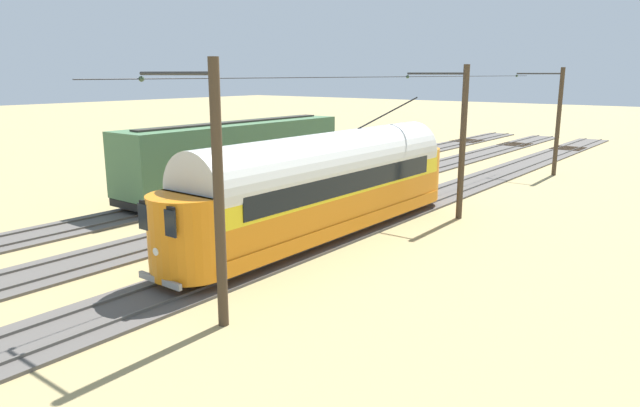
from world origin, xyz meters
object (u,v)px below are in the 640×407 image
at_px(vintage_streetcar, 327,183).
at_px(catenary_pole_foreground, 557,119).
at_px(catenary_pole_mid_near, 461,139).
at_px(spare_tie_stack, 230,174).
at_px(catenary_pole_mid_far, 216,190).
at_px(coach_adjacent, 237,154).

relative_size(vintage_streetcar, catenary_pole_foreground, 2.40).
distance_m(vintage_streetcar, catenary_pole_mid_near, 7.04).
bearing_deg(spare_tie_stack, catenary_pole_foreground, -139.18).
bearing_deg(catenary_pole_foreground, catenary_pole_mid_far, 90.00).
relative_size(catenary_pole_foreground, catenary_pole_mid_far, 1.00).
height_order(catenary_pole_foreground, spare_tie_stack, catenary_pole_foreground).
xyz_separation_m(catenary_pole_foreground, spare_tie_stack, (16.14, 13.94, -3.41)).
distance_m(coach_adjacent, catenary_pole_mid_near, 12.69).
relative_size(catenary_pole_mid_near, spare_tie_stack, 2.92).
bearing_deg(catenary_pole_foreground, coach_adjacent, 53.64).
xyz_separation_m(catenary_pole_foreground, catenary_pole_mid_far, (0.00, 29.55, 0.00)).
xyz_separation_m(coach_adjacent, catenary_pole_mid_near, (-12.42, -2.10, 1.52)).
distance_m(catenary_pole_foreground, spare_tie_stack, 21.60).
height_order(coach_adjacent, catenary_pole_mid_near, catenary_pole_mid_near).
xyz_separation_m(catenary_pole_mid_near, catenary_pole_mid_far, (0.00, 14.78, 0.00)).
relative_size(coach_adjacent, catenary_pole_mid_far, 2.08).
bearing_deg(spare_tie_stack, catenary_pole_mid_far, 135.95).
height_order(coach_adjacent, catenary_pole_mid_far, catenary_pole_mid_far).
bearing_deg(coach_adjacent, catenary_pole_mid_near, -170.42).
bearing_deg(coach_adjacent, vintage_streetcar, 156.42).
distance_m(coach_adjacent, catenary_pole_mid_far, 17.82).
bearing_deg(catenary_pole_mid_far, vintage_streetcar, -71.42).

